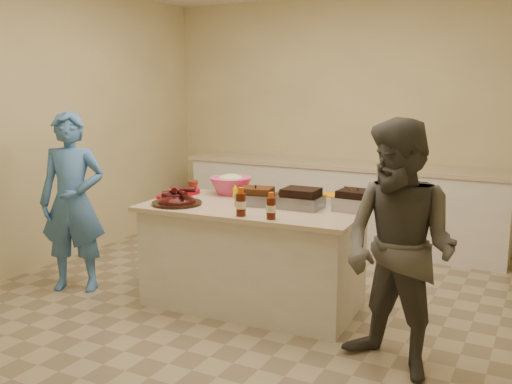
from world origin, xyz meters
The scene contains 20 objects.
room centered at (0.00, 0.00, 0.00)m, with size 4.50×5.00×2.70m, color beige, non-canonical shape.
back_counter centered at (0.00, 2.20, 0.45)m, with size 3.60×0.64×0.90m, color silver, non-canonical shape.
island centered at (0.00, 0.13, 0.00)m, with size 1.71×0.90×0.81m, color silver, non-canonical shape.
rib_platter centered at (-0.55, -0.11, 0.81)m, with size 0.40×0.40×0.16m, color #430C0C, non-canonical shape.
pulled_pork_tray centered at (0.01, 0.18, 0.81)m, with size 0.29×0.22×0.09m, color #47230F.
brisket_tray centered at (0.37, 0.23, 0.81)m, with size 0.32×0.26×0.09m, color black.
roasting_pan centered at (0.76, 0.34, 0.81)m, with size 0.27×0.27×0.11m, color gray.
coleslaw_bowl centered at (-0.39, 0.47, 0.81)m, with size 0.37×0.37×0.25m, color #D74079, non-canonical shape.
sausage_plate centered at (0.17, 0.38, 0.81)m, with size 0.28×0.28×0.05m, color silver.
mac_cheese_dish centered at (0.54, 0.51, 0.81)m, with size 0.28×0.20×0.07m, color #D48A02.
bbq_bottle_a centered at (0.09, -0.22, 0.81)m, with size 0.07×0.07×0.21m, color #411409.
bbq_bottle_b centered at (0.33, -0.20, 0.81)m, with size 0.06×0.06×0.19m, color #411409.
mustard_bottle centered at (-0.26, 0.32, 0.81)m, with size 0.04×0.04×0.12m, color #E3C900.
sauce_bowl centered at (0.02, 0.37, 0.81)m, with size 0.15×0.05×0.15m, color silver.
plate_stack_large centered at (-0.77, 0.31, 0.81)m, with size 0.28×0.28×0.03m, color #A10719.
plate_stack_small centered at (-0.76, 0.06, 0.81)m, with size 0.19×0.19×0.03m, color #A10719.
plastic_cup centered at (-0.77, 0.45, 0.81)m, with size 0.10×0.09×0.10m, color brown.
basket_stack centered at (-0.15, 0.46, 0.81)m, with size 0.18×0.13×0.09m, color #A10719.
guest_blue centered at (-1.52, -0.26, 0.00)m, with size 0.56×1.53×0.37m, color #4376BB.
guest_gray centered at (1.28, -0.41, 0.00)m, with size 0.76×1.56×0.59m, color #53514B.
Camera 1 is at (2.06, -3.70, 1.74)m, focal length 40.00 mm.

